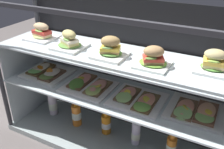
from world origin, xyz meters
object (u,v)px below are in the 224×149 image
Objects in this scene: plated_roll_sandwich_near_right_corner at (110,49)px; open_sandwich_tray_center at (196,111)px; plated_roll_sandwich_center at (214,63)px; juice_bottle_front_second at (77,114)px; plated_roll_sandwich_far_left at (42,33)px; open_sandwich_tray_near_right_corner at (89,85)px; open_sandwich_tray_left_of_center at (137,99)px; open_sandwich_tray_mid_right at (47,72)px; juice_bottle_front_left_end at (106,123)px; plated_roll_sandwich_far_right at (69,42)px; juice_bottle_front_middle at (53,104)px; juice_bottle_back_center at (171,146)px; juice_bottle_back_right at (136,132)px; plated_roll_sandwich_left_of_center at (153,59)px.

plated_roll_sandwich_near_right_corner is 0.59× the size of open_sandwich_tray_center.
juice_bottle_front_second is at bearing -178.43° from plated_roll_sandwich_center.
plated_roll_sandwich_far_left is 0.61× the size of open_sandwich_tray_near_right_corner.
open_sandwich_tray_center is at bearing 6.13° from open_sandwich_tray_left_of_center.
plated_roll_sandwich_near_right_corner reaches higher than open_sandwich_tray_near_right_corner.
plated_roll_sandwich_near_right_corner reaches higher than open_sandwich_tray_mid_right.
open_sandwich_tray_left_of_center is at bearing -14.96° from juice_bottle_front_left_end.
open_sandwich_tray_mid_right is 0.38m from juice_bottle_front_second.
plated_roll_sandwich_center reaches higher than juice_bottle_front_left_end.
plated_roll_sandwich_near_right_corner reaches higher than plated_roll_sandwich_far_right.
plated_roll_sandwich_center is 1.27m from juice_bottle_front_middle.
juice_bottle_back_center is at bearing 2.24° from open_sandwich_tray_mid_right.
juice_bottle_back_right is (0.69, 0.05, -0.31)m from open_sandwich_tray_mid_right.
open_sandwich_tray_center is at bearing -0.43° from plated_roll_sandwich_far_left.
open_sandwich_tray_center reaches higher than juice_bottle_back_center.
plated_roll_sandwich_center is 0.88m from juice_bottle_front_left_end.
open_sandwich_tray_mid_right reaches higher than juice_bottle_front_second.
plated_roll_sandwich_near_right_corner is at bearing -5.57° from open_sandwich_tray_near_right_corner.
open_sandwich_tray_left_of_center is 1.40× the size of juice_bottle_back_right.
juice_bottle_front_second is at bearing 174.90° from open_sandwich_tray_left_of_center.
plated_roll_sandwich_far_left is 0.78m from juice_bottle_front_left_end.
plated_roll_sandwich_center reaches higher than plated_roll_sandwich_left_of_center.
juice_bottle_front_second is at bearing 120.78° from plated_roll_sandwich_far_right.
juice_bottle_back_center is at bearing -0.98° from juice_bottle_front_middle.
juice_bottle_back_right is at bearing 177.91° from juice_bottle_back_center.
plated_roll_sandwich_far_left is 0.64m from juice_bottle_front_second.
plated_roll_sandwich_center is at bearing -0.18° from juice_bottle_front_middle.
open_sandwich_tray_near_right_corner reaches higher than juice_bottle_front_middle.
juice_bottle_front_second is 1.16× the size of juice_bottle_front_left_end.
plated_roll_sandwich_far_right is 0.60× the size of open_sandwich_tray_near_right_corner.
plated_roll_sandwich_center reaches higher than plated_roll_sandwich_far_left.
juice_bottle_back_center is (0.48, -0.01, 0.00)m from juice_bottle_front_left_end.
open_sandwich_tray_mid_right is at bearing -50.81° from plated_roll_sandwich_far_left.
juice_bottle_front_left_end is (-0.59, 0.03, -0.32)m from open_sandwich_tray_center.
open_sandwich_tray_near_right_corner is 1.34× the size of juice_bottle_front_middle.
juice_bottle_back_right reaches higher than juice_bottle_front_left_end.
open_sandwich_tray_center reaches higher than juice_bottle_front_second.
open_sandwich_tray_mid_right is at bearing -59.61° from juice_bottle_front_middle.
juice_bottle_front_middle is 1.15× the size of juice_bottle_back_center.
juice_bottle_front_middle is (-0.74, 0.07, -0.31)m from open_sandwich_tray_left_of_center.
open_sandwich_tray_near_right_corner is (-0.17, 0.02, -0.29)m from plated_roll_sandwich_near_right_corner.
plated_roll_sandwich_center is at bearing 5.08° from juice_bottle_back_center.
plated_roll_sandwich_left_of_center is at bearing -6.16° from juice_bottle_front_middle.
open_sandwich_tray_near_right_corner is at bearing -145.78° from juice_bottle_front_left_end.
plated_roll_sandwich_far_right is 0.84m from plated_roll_sandwich_center.
juice_bottle_front_left_end is at bearing -0.52° from juice_bottle_front_middle.
plated_roll_sandwich_far_right reaches higher than open_sandwich_tray_left_of_center.
juice_bottle_front_middle is at bearing 109.85° from plated_roll_sandwich_far_left.
open_sandwich_tray_mid_right is 1.34× the size of juice_bottle_front_middle.
juice_bottle_front_left_end is (0.09, 0.06, -0.32)m from open_sandwich_tray_near_right_corner.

